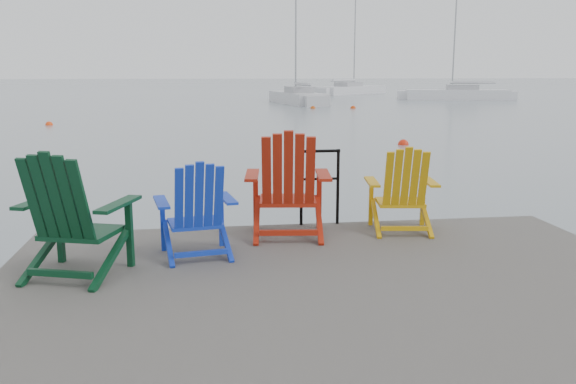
{
  "coord_description": "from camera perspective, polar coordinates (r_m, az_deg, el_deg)",
  "views": [
    {
      "loc": [
        -1.11,
        -4.49,
        2.29
      ],
      "look_at": [
        -0.09,
        2.71,
        0.85
      ],
      "focal_mm": 38.0,
      "sensor_mm": 36.0,
      "label": 1
    }
  ],
  "objects": [
    {
      "name": "ground",
      "position": [
        5.16,
        5.41,
        -15.19
      ],
      "size": [
        400.0,
        400.0,
        0.0
      ],
      "primitive_type": "plane",
      "color": "slate",
      "rests_on": "ground"
    },
    {
      "name": "dock",
      "position": [
        5.02,
        5.49,
        -11.64
      ],
      "size": [
        6.0,
        5.0,
        1.4
      ],
      "color": "#292725",
      "rests_on": "ground"
    },
    {
      "name": "handrail",
      "position": [
        7.18,
        2.98,
        1.17
      ],
      "size": [
        0.48,
        0.04,
        0.9
      ],
      "color": "black",
      "rests_on": "dock"
    },
    {
      "name": "chair_green",
      "position": [
        5.64,
        -19.58,
        -1.99
      ],
      "size": [
        1.07,
        1.02,
        1.13
      ],
      "rotation": [
        0.0,
        0.0,
        -0.33
      ],
      "color": "black",
      "rests_on": "dock"
    },
    {
      "name": "chair_blue",
      "position": [
        5.98,
        -8.56,
        -1.59
      ],
      "size": [
        0.84,
        0.79,
        0.95
      ],
      "rotation": [
        0.0,
        0.0,
        0.16
      ],
      "color": "#112FB1",
      "rests_on": "dock"
    },
    {
      "name": "chair_red",
      "position": [
        6.62,
        -0.0,
        0.72
      ],
      "size": [
        1.01,
        0.94,
        1.17
      ],
      "rotation": [
        0.0,
        0.0,
        -0.12
      ],
      "color": "#9D1D0B",
      "rests_on": "dock"
    },
    {
      "name": "chair_yellow",
      "position": [
        6.96,
        10.66,
        0.23
      ],
      "size": [
        0.85,
        0.8,
        0.97
      ],
      "rotation": [
        0.0,
        0.0,
        -0.14
      ],
      "color": "#C48F0A",
      "rests_on": "dock"
    },
    {
      "name": "sailboat_near",
      "position": [
        45.15,
        0.88,
        8.74
      ],
      "size": [
        3.28,
        8.64,
        11.63
      ],
      "rotation": [
        0.0,
        0.0,
        0.13
      ],
      "color": "silver",
      "rests_on": "ground"
    },
    {
      "name": "sailboat_mid",
      "position": [
        64.71,
        5.9,
        9.43
      ],
      "size": [
        8.75,
        8.12,
        12.96
      ],
      "rotation": [
        0.0,
        0.0,
        -0.85
      ],
      "color": "silver",
      "rests_on": "ground"
    },
    {
      "name": "sailboat_far",
      "position": [
        53.66,
        15.55,
        8.73
      ],
      "size": [
        8.61,
        4.26,
        11.51
      ],
      "rotation": [
        0.0,
        0.0,
        1.31
      ],
      "color": "silver",
      "rests_on": "ground"
    },
    {
      "name": "buoy_a",
      "position": [
        19.84,
        10.73,
        4.37
      ],
      "size": [
        0.35,
        0.35,
        0.35
      ],
      "primitive_type": "sphere",
      "color": "red",
      "rests_on": "ground"
    },
    {
      "name": "buoy_b",
      "position": [
        28.68,
        -21.45,
        5.85
      ],
      "size": [
        0.32,
        0.32,
        0.32
      ],
      "primitive_type": "sphere",
      "color": "#F23F0E",
      "rests_on": "ground"
    },
    {
      "name": "buoy_c",
      "position": [
        38.91,
        2.34,
        7.81
      ],
      "size": [
        0.33,
        0.33,
        0.33
      ],
      "primitive_type": "sphere",
      "color": "#BA420A",
      "rests_on": "ground"
    },
    {
      "name": "buoy_d",
      "position": [
        39.18,
        6.11,
        7.78
      ],
      "size": [
        0.35,
        0.35,
        0.35
      ],
      "primitive_type": "sphere",
      "color": "#CC3C0C",
      "rests_on": "ground"
    }
  ]
}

